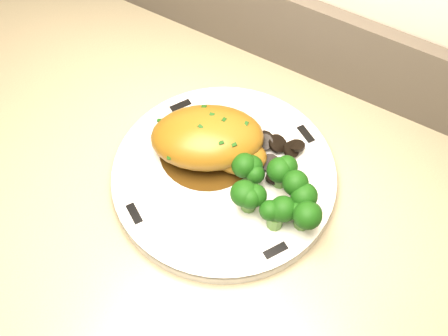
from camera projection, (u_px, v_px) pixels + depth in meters
The scene contains 9 objects.
plate at pixel (224, 176), 0.70m from camera, with size 0.28×0.28×0.02m, color white.
rim_accent_0 at pixel (306, 134), 0.73m from camera, with size 0.03×0.01×0.00m, color black.
rim_accent_1 at pixel (180, 106), 0.75m from camera, with size 0.03×0.01×0.00m, color black.
rim_accent_2 at pixel (134, 214), 0.66m from camera, with size 0.03×0.01×0.00m, color black.
rim_accent_3 at pixel (275, 251), 0.64m from camera, with size 0.03×0.01×0.00m, color black.
gravy_pool at pixel (208, 150), 0.71m from camera, with size 0.12×0.12×0.00m, color #3C250B.
chicken_breast at pixel (211, 140), 0.69m from camera, with size 0.17×0.15×0.05m.
mushroom_pile at pixel (257, 151), 0.71m from camera, with size 0.10×0.07×0.03m.
broccoli_florets at pixel (277, 193), 0.65m from camera, with size 0.11×0.08×0.04m.
Camera 1 is at (-0.14, 1.44, 1.57)m, focal length 45.00 mm.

